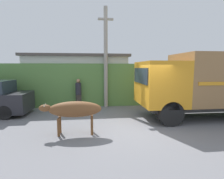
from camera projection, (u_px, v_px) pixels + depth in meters
ground_plane at (139, 128)px, 6.99m from camera, size 60.00×60.00×0.00m
hillside_embankment at (115, 81)px, 13.93m from camera, size 32.00×6.28×2.63m
building_backdrop at (78, 79)px, 11.74m from camera, size 6.68×2.70×3.23m
cargo_truck at (204, 82)px, 8.27m from camera, size 6.05×2.47×3.03m
brown_cow at (74, 110)px, 6.21m from camera, size 2.18×0.57×1.20m
pedestrian_on_hill at (78, 92)px, 10.31m from camera, size 0.46×0.46×1.74m
utility_pole at (106, 56)px, 10.34m from camera, size 0.90×0.23×5.89m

